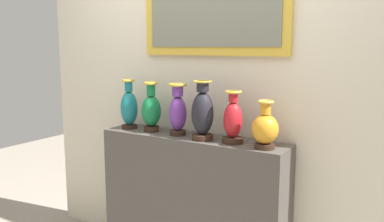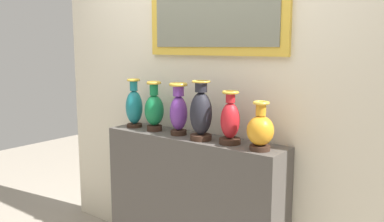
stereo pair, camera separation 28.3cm
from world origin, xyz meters
The scene contains 8 objects.
display_shelf centered at (0.00, 0.00, 0.51)m, with size 1.41×0.31×1.01m, color #4C4742.
back_wall centered at (0.00, 0.21, 1.52)m, with size 3.07×0.14×3.01m.
vase_teal centered at (-0.57, -0.01, 1.18)m, with size 0.13×0.13×0.38m.
vase_emerald centered at (-0.35, -0.01, 1.18)m, with size 0.15×0.15×0.38m.
vase_violet centered at (-0.11, -0.01, 1.19)m, with size 0.13×0.13×0.38m.
vase_onyx centered at (0.11, -0.05, 1.20)m, with size 0.15×0.15×0.41m.
vase_crimson centered at (0.33, -0.02, 1.17)m, with size 0.14×0.14×0.35m.
vase_amber centered at (0.57, -0.05, 1.14)m, with size 0.17×0.17×0.30m.
Camera 2 is at (1.70, -2.22, 1.65)m, focal length 37.75 mm.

